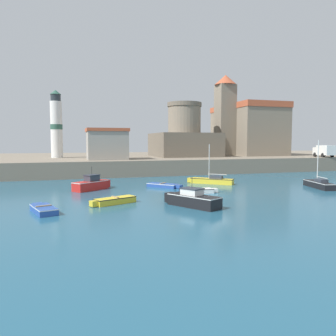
% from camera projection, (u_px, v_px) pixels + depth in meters
% --- Properties ---
extents(ground_plane, '(200.00, 200.00, 0.00)m').
position_uv_depth(ground_plane, '(219.00, 197.00, 32.13)').
color(ground_plane, '#235670').
extents(quay_seawall, '(120.00, 40.00, 2.48)m').
position_uv_depth(quay_seawall, '(138.00, 161.00, 69.54)').
color(quay_seawall, gray).
rests_on(quay_seawall, ground).
extents(motorboat_black_0, '(3.71, 5.22, 2.44)m').
position_uv_depth(motorboat_black_0, '(192.00, 199.00, 27.21)').
color(motorboat_black_0, black).
rests_on(motorboat_black_0, ground).
extents(motorboat_red_1, '(4.44, 3.86, 2.60)m').
position_uv_depth(motorboat_red_1, '(92.00, 184.00, 36.57)').
color(motorboat_red_1, red).
rests_on(motorboat_red_1, ground).
extents(dinghy_blue_2, '(3.73, 3.97, 0.52)m').
position_uv_depth(dinghy_blue_2, '(164.00, 185.00, 38.65)').
color(dinghy_blue_2, '#284C9E').
rests_on(dinghy_blue_2, ground).
extents(sailboat_yellow_3, '(5.16, 4.59, 5.04)m').
position_uv_depth(sailboat_yellow_3, '(212.00, 180.00, 41.81)').
color(sailboat_yellow_3, yellow).
rests_on(sailboat_yellow_3, ground).
extents(dinghy_yellow_4, '(4.18, 2.55, 0.63)m').
position_uv_depth(dinghy_yellow_4, '(114.00, 200.00, 28.31)').
color(dinghy_yellow_4, yellow).
rests_on(dinghy_yellow_4, ground).
extents(dinghy_white_5, '(4.12, 1.33, 0.56)m').
position_uv_depth(dinghy_white_5, '(198.00, 191.00, 34.11)').
color(dinghy_white_5, white).
rests_on(dinghy_white_5, ground).
extents(sailboat_black_6, '(2.48, 5.76, 5.56)m').
position_uv_depth(sailboat_black_6, '(318.00, 184.00, 38.18)').
color(sailboat_black_6, black).
rests_on(sailboat_black_6, ground).
extents(dinghy_blue_7, '(2.29, 4.01, 0.57)m').
position_uv_depth(dinghy_blue_7, '(43.00, 209.00, 24.90)').
color(dinghy_blue_7, '#284C9E').
rests_on(dinghy_blue_7, ground).
extents(church, '(14.24, 17.38, 16.53)m').
position_uv_depth(church, '(245.00, 128.00, 71.87)').
color(church, gray).
rests_on(church, quay_seawall).
extents(fortress, '(11.97, 11.97, 10.52)m').
position_uv_depth(fortress, '(184.00, 139.00, 64.82)').
color(fortress, '#685E4F').
rests_on(fortress, quay_seawall).
extents(lighthouse, '(2.09, 2.09, 12.03)m').
position_uv_depth(lighthouse, '(56.00, 125.00, 58.41)').
color(lighthouse, silver).
rests_on(lighthouse, quay_seawall).
extents(harbor_shed_near_wharf, '(6.62, 5.94, 5.03)m').
position_uv_depth(harbor_shed_near_wharf, '(107.00, 144.00, 53.36)').
color(harbor_shed_near_wharf, gray).
rests_on(harbor_shed_near_wharf, quay_seawall).
extents(truck_on_quay, '(2.59, 4.51, 2.20)m').
position_uv_depth(truck_on_quay, '(325.00, 151.00, 61.33)').
color(truck_on_quay, silver).
rests_on(truck_on_quay, quay_seawall).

